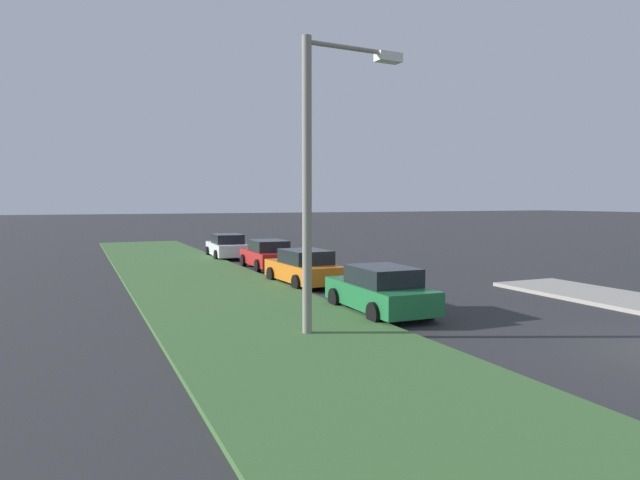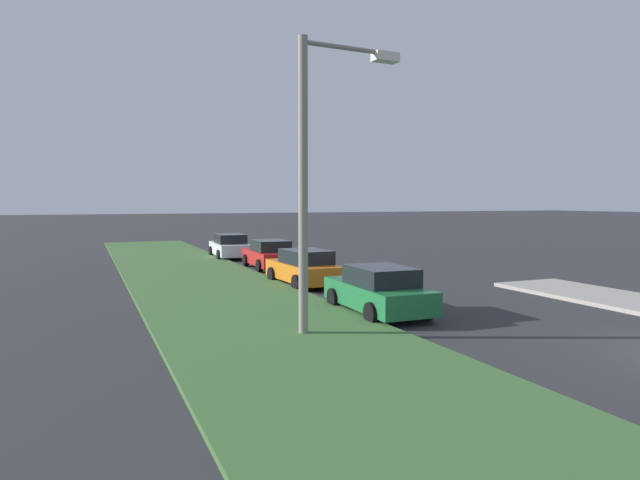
# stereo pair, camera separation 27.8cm
# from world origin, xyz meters

# --- Properties ---
(grass_median) EXTENTS (60.00, 6.00, 0.12)m
(grass_median) POSITION_xyz_m (10.00, 7.88, 0.06)
(grass_median) COLOR #3D6633
(grass_median) RESTS_ON ground
(parked_car_green) EXTENTS (4.34, 2.09, 1.47)m
(parked_car_green) POSITION_xyz_m (6.97, 4.14, 0.72)
(parked_car_green) COLOR #1E6B38
(parked_car_green) RESTS_ON ground
(parked_car_orange) EXTENTS (4.37, 2.16, 1.47)m
(parked_car_orange) POSITION_xyz_m (13.32, 4.08, 0.72)
(parked_car_orange) COLOR orange
(parked_car_orange) RESTS_ON ground
(parked_car_red) EXTENTS (4.34, 2.10, 1.47)m
(parked_car_red) POSITION_xyz_m (19.28, 3.66, 0.72)
(parked_car_red) COLOR red
(parked_car_red) RESTS_ON ground
(parked_car_white) EXTENTS (4.37, 2.16, 1.47)m
(parked_car_white) POSITION_xyz_m (25.20, 4.27, 0.72)
(parked_car_white) COLOR silver
(parked_car_white) RESTS_ON ground
(streetlight) EXTENTS (0.46, 2.88, 7.50)m
(streetlight) POSITION_xyz_m (5.14, 6.98, 4.39)
(streetlight) COLOR gray
(streetlight) RESTS_ON ground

